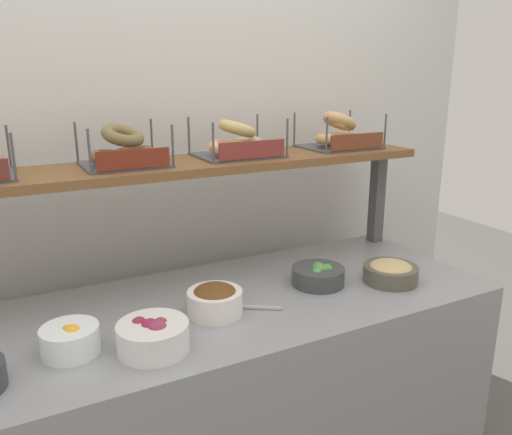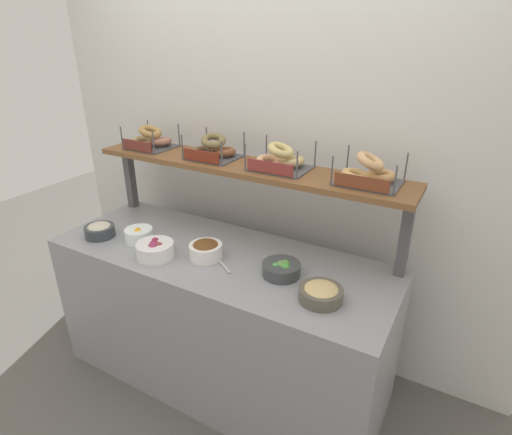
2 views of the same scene
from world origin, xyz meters
The scene contains 17 objects.
ground_plane centered at (0.00, 0.00, 0.00)m, with size 8.00×8.00×0.00m, color #595651.
back_wall centered at (0.00, 0.55, 1.20)m, with size 3.08×0.06×2.40m, color silver.
deli_counter centered at (0.00, 0.00, 0.42)m, with size 1.88×0.70×0.85m, color gray.
shelf_riser_left centered at (-0.88, 0.27, 1.05)m, with size 0.05×0.05×0.40m, color #4C4C51.
shelf_riser_right centered at (0.88, 0.27, 1.05)m, with size 0.05×0.05×0.40m, color #4C4C51.
upper_shelf centered at (0.00, 0.27, 1.26)m, with size 1.84×0.32×0.03m, color brown.
bowl_tuna_salad centered at (-0.72, -0.16, 0.89)m, with size 0.17×0.17×0.08m.
bowl_hummus centered at (0.62, -0.12, 0.89)m, with size 0.20×0.20×0.08m.
bowl_chocolate_spread centered at (-0.04, -0.06, 0.90)m, with size 0.17×0.17×0.10m.
bowl_veggie_mix centered at (0.38, -0.02, 0.88)m, with size 0.19×0.19×0.08m.
bowl_fruit_salad centered at (-0.48, -0.10, 0.89)m, with size 0.16×0.16×0.09m.
bowl_beet_salad centered at (-0.27, -0.18, 0.89)m, with size 0.20×0.20×0.10m.
serving_spoon_near_plate centered at (0.06, -0.07, 0.86)m, with size 0.16×0.11×0.01m.
bagel_basket_everything centered at (-0.67, 0.28, 1.33)m, with size 0.28×0.27×0.14m.
bagel_basket_cinnamon_raisin centered at (-0.21, 0.28, 1.33)m, with size 0.28×0.26×0.14m.
bagel_basket_plain centered at (0.21, 0.28, 1.33)m, with size 0.30×0.26×0.14m.
bagel_basket_sesame centered at (0.67, 0.29, 1.33)m, with size 0.29×0.24×0.16m.
Camera 2 is at (1.12, -1.58, 1.93)m, focal length 28.97 mm.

